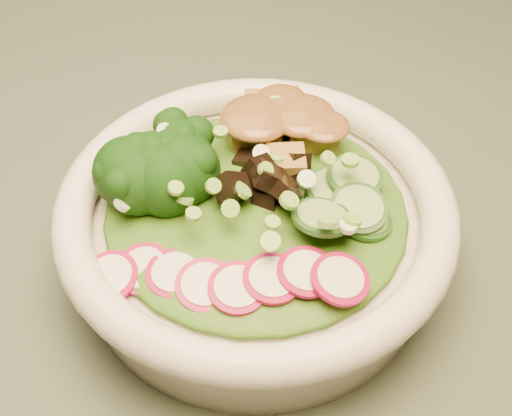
# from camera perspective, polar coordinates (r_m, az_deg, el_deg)

# --- Properties ---
(dining_table) EXTENTS (1.20, 0.80, 0.75)m
(dining_table) POSITION_cam_1_polar(r_m,az_deg,el_deg) (0.68, -9.35, -2.47)
(dining_table) COLOR black
(dining_table) RESTS_ON ground
(salad_bowl) EXTENTS (0.26, 0.26, 0.07)m
(salad_bowl) POSITION_cam_1_polar(r_m,az_deg,el_deg) (0.48, -0.00, -1.60)
(salad_bowl) COLOR white
(salad_bowl) RESTS_ON dining_table
(lettuce_bed) EXTENTS (0.20, 0.20, 0.02)m
(lettuce_bed) POSITION_cam_1_polar(r_m,az_deg,el_deg) (0.46, 0.00, 0.08)
(lettuce_bed) COLOR #2A5812
(lettuce_bed) RESTS_ON salad_bowl
(broccoli_florets) EXTENTS (0.08, 0.07, 0.04)m
(broccoli_florets) POSITION_cam_1_polar(r_m,az_deg,el_deg) (0.46, -7.46, 2.28)
(broccoli_florets) COLOR black
(broccoli_florets) RESTS_ON salad_bowl
(radish_slices) EXTENTS (0.11, 0.04, 0.02)m
(radish_slices) POSITION_cam_1_polar(r_m,az_deg,el_deg) (0.42, -1.37, -5.92)
(radish_slices) COLOR #9B0B3B
(radish_slices) RESTS_ON salad_bowl
(cucumber_slices) EXTENTS (0.07, 0.07, 0.04)m
(cucumber_slices) POSITION_cam_1_polar(r_m,az_deg,el_deg) (0.45, 7.91, -0.18)
(cucumber_slices) COLOR #86A85D
(cucumber_slices) RESTS_ON salad_bowl
(mushroom_heap) EXTENTS (0.07, 0.07, 0.04)m
(mushroom_heap) POSITION_cam_1_polar(r_m,az_deg,el_deg) (0.46, 0.29, 2.28)
(mushroom_heap) COLOR black
(mushroom_heap) RESTS_ON salad_bowl
(tofu_cubes) EXTENTS (0.09, 0.06, 0.04)m
(tofu_cubes) POSITION_cam_1_polar(r_m,az_deg,el_deg) (0.50, 1.59, 6.00)
(tofu_cubes) COLOR olive
(tofu_cubes) RESTS_ON salad_bowl
(peanut_sauce) EXTENTS (0.07, 0.05, 0.02)m
(peanut_sauce) POSITION_cam_1_polar(r_m,az_deg,el_deg) (0.49, 1.62, 7.12)
(peanut_sauce) COLOR brown
(peanut_sauce) RESTS_ON tofu_cubes
(scallion_garnish) EXTENTS (0.19, 0.19, 0.02)m
(scallion_garnish) POSITION_cam_1_polar(r_m,az_deg,el_deg) (0.45, 0.00, 2.14)
(scallion_garnish) COLOR #7BBB42
(scallion_garnish) RESTS_ON salad_bowl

